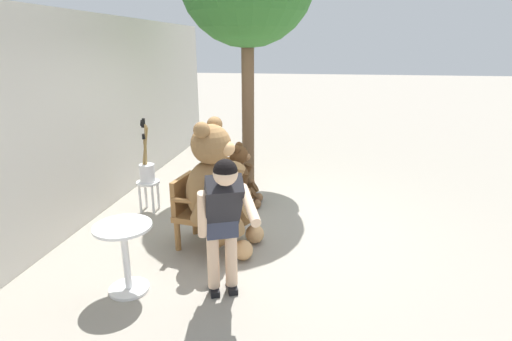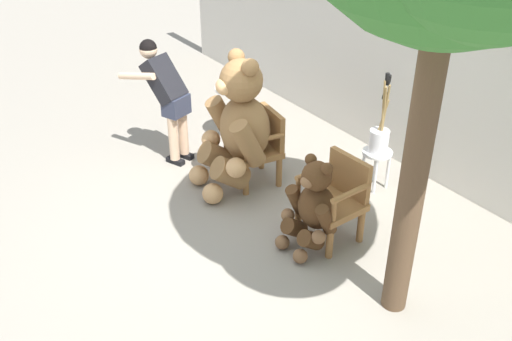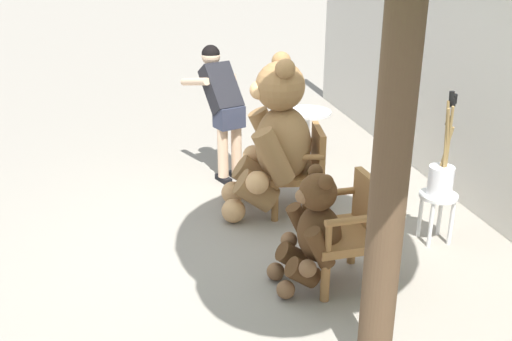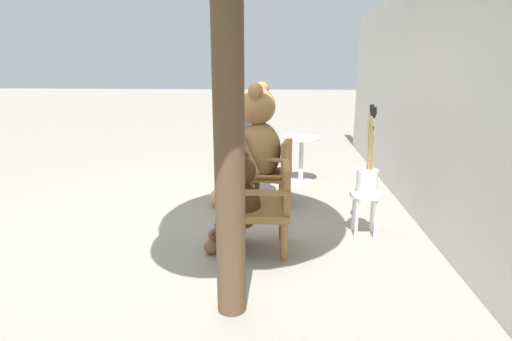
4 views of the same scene
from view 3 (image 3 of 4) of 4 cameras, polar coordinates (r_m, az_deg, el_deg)
ground_plane at (r=5.13m, az=-0.39°, el=-7.67°), size 60.00×60.00×0.00m
wooden_chair_left at (r=5.65m, az=4.48°, el=0.32°), size 0.63×0.60×0.86m
wooden_chair_right at (r=4.51m, az=9.26°, el=-5.69°), size 0.58×0.55×0.86m
teddy_bear_large at (r=5.50m, az=1.86°, el=3.20°), size 0.97×0.96×1.58m
teddy_bear_small at (r=4.40m, az=5.71°, el=-5.97°), size 0.58×0.56×0.97m
person_visitor at (r=6.38m, az=-3.40°, el=6.91°), size 0.75×0.67×1.48m
white_stool at (r=5.33m, az=17.68°, el=-3.29°), size 0.34×0.34×0.46m
brush_bucket at (r=5.22m, az=18.07°, el=-0.34°), size 0.22×0.22×0.93m
round_side_table at (r=6.74m, az=5.06°, el=3.72°), size 0.56×0.56×0.72m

